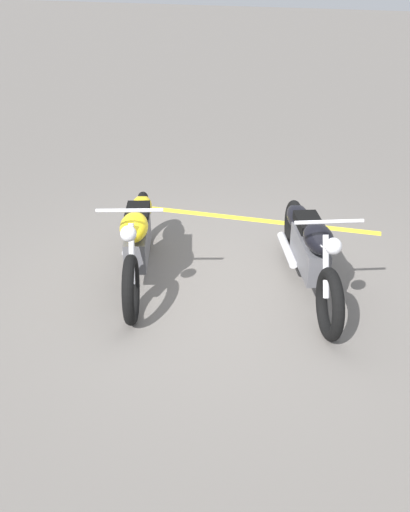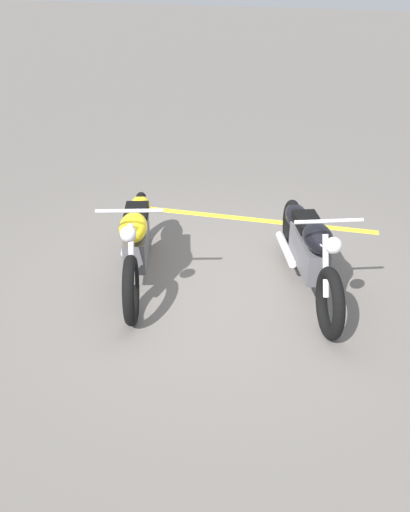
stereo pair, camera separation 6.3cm
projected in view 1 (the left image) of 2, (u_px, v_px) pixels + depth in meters
The scene contains 4 objects.
ground_plane at pixel (221, 286), 6.23m from camera, with size 60.00×60.00×0.00m, color #66605B.
motorcycle_bright_foreground at pixel (137, 238), 6.20m from camera, with size 2.15×0.89×1.04m.
motorcycle_dark_foreground at pixel (309, 249), 5.98m from camera, with size 2.12×0.94×1.04m.
parking_stripe_near at pixel (255, 220), 7.71m from camera, with size 3.20×0.12×0.01m, color yellow.
Camera 1 is at (5.16, 1.43, 3.21)m, focal length 41.48 mm.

